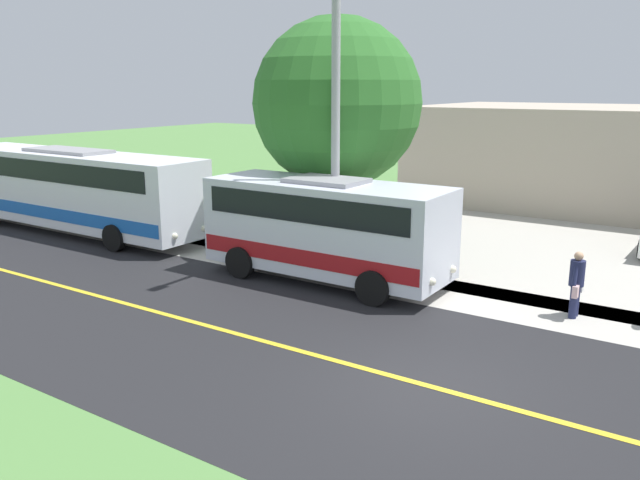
{
  "coord_description": "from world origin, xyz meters",
  "views": [
    {
      "loc": [
        9.99,
        4.27,
        5.32
      ],
      "look_at": [
        -3.5,
        -4.63,
        1.4
      ],
      "focal_mm": 36.02,
      "sensor_mm": 36.0,
      "label": 1
    }
  ],
  "objects": [
    {
      "name": "road_surface",
      "position": [
        0.0,
        0.0,
        0.0
      ],
      "size": [
        8.0,
        100.0,
        0.01
      ],
      "primitive_type": "cube",
      "color": "black",
      "rests_on": "ground"
    },
    {
      "name": "road_centre_line",
      "position": [
        0.0,
        0.0,
        0.01
      ],
      "size": [
        0.16,
        100.0,
        0.0
      ],
      "primitive_type": "cube",
      "color": "gold",
      "rests_on": "ground"
    },
    {
      "name": "pedestrian_with_bags",
      "position": [
        -5.19,
        1.41,
        0.84
      ],
      "size": [
        0.72,
        0.34,
        1.59
      ],
      "color": "#1E2347",
      "rests_on": "ground"
    },
    {
      "name": "transit_bus_rear",
      "position": [
        -4.48,
        -16.23,
        1.68
      ],
      "size": [
        2.6,
        11.94,
        3.06
      ],
      "color": "white",
      "rests_on": "ground"
    },
    {
      "name": "street_light_pole",
      "position": [
        -4.88,
        -5.11,
        4.69
      ],
      "size": [
        1.97,
        0.24,
        8.56
      ],
      "color": "#9E9EA3",
      "rests_on": "ground"
    },
    {
      "name": "shuttle_bus_front",
      "position": [
        -4.48,
        -5.07,
        1.58
      ],
      "size": [
        2.6,
        6.99,
        2.86
      ],
      "color": "silver",
      "rests_on": "ground"
    },
    {
      "name": "tree_curbside",
      "position": [
        -7.4,
        -6.56,
        4.76
      ],
      "size": [
        5.31,
        5.31,
        7.42
      ],
      "color": "#4C3826",
      "rests_on": "ground"
    },
    {
      "name": "ground_plane",
      "position": [
        0.0,
        0.0,
        0.0
      ],
      "size": [
        120.0,
        120.0,
        0.0
      ],
      "primitive_type": "plane",
      "color": "#548442"
    },
    {
      "name": "sidewalk",
      "position": [
        -5.2,
        0.0,
        0.0
      ],
      "size": [
        2.4,
        100.0,
        0.01
      ],
      "primitive_type": "cube",
      "color": "#B2ADA3",
      "rests_on": "ground"
    }
  ]
}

